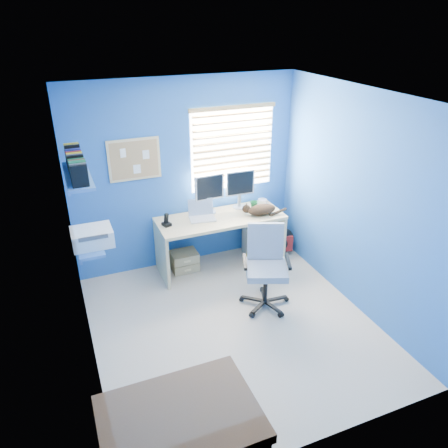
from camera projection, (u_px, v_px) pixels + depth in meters
name	position (u px, v px, depth m)	size (l,w,h in m)	color
floor	(233.00, 326.00, 4.90)	(3.00, 3.20, 0.00)	#BFAF9D
ceiling	(236.00, 98.00, 3.80)	(3.00, 3.20, 0.00)	white
wall_back	(186.00, 176.00, 5.68)	(3.00, 0.01, 2.50)	#2C60A5
wall_front	(327.00, 321.00, 3.02)	(3.00, 0.01, 2.50)	#2C60A5
wall_left	(78.00, 255.00, 3.84)	(0.01, 3.20, 2.50)	#2C60A5
wall_right	(358.00, 203.00, 4.86)	(0.01, 3.20, 2.50)	#2C60A5
desk	(220.00, 242.00, 5.89)	(1.67, 0.65, 0.74)	tan
laptop	(202.00, 211.00, 5.63)	(0.33, 0.26, 0.22)	silver
monitor_left	(209.00, 194.00, 5.74)	(0.40, 0.12, 0.54)	silver
monitor_right	(239.00, 189.00, 5.89)	(0.40, 0.12, 0.54)	silver
phone	(166.00, 220.00, 5.47)	(0.09, 0.11, 0.17)	black
mug	(254.00, 205.00, 5.96)	(0.10, 0.09, 0.10)	#136934
cd_spindle	(262.00, 202.00, 6.10)	(0.13, 0.13, 0.07)	silver
cat	(262.00, 210.00, 5.78)	(0.39, 0.21, 0.14)	black
tower_pc	(253.00, 244.00, 6.15)	(0.19, 0.44, 0.45)	beige
drawer_boxes	(184.00, 261.00, 5.91)	(0.35, 0.28, 0.27)	tan
yellow_book	(250.00, 259.00, 5.98)	(0.03, 0.17, 0.24)	yellow
backpack	(283.00, 241.00, 6.30)	(0.33, 0.25, 0.39)	black
bed_corner	(181.00, 439.00, 3.30)	(1.11, 0.79, 0.53)	brown
office_chair	(265.00, 277.00, 5.13)	(0.74, 0.74, 0.98)	black
window_blinds	(233.00, 148.00, 5.74)	(1.15, 0.05, 1.10)	white
corkboard	(134.00, 160.00, 5.31)	(0.64, 0.02, 0.52)	tan
wall_shelves	(83.00, 202.00, 4.43)	(0.42, 0.90, 1.05)	#3F70B7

